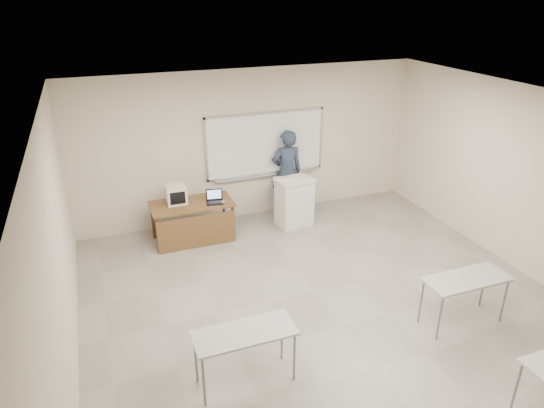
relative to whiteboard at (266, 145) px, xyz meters
name	(u,v)px	position (x,y,z in m)	size (l,w,h in m)	color
floor	(343,326)	(-0.30, -3.97, -1.49)	(7.00, 8.00, 0.01)	gray
whiteboard	(266,145)	(0.00, 0.00, 0.00)	(2.48, 0.10, 1.31)	white
student_desks	(404,349)	(-0.30, -5.32, -0.81)	(4.40, 2.20, 0.73)	#AEAFA9
instructor_desk	(193,215)	(-1.70, -0.78, -0.93)	(1.50, 0.75, 0.75)	brown
podium	(294,202)	(0.32, -0.77, -0.99)	(0.69, 0.51, 0.97)	silver
crt_monitor	(176,194)	(-1.95, -0.54, -0.57)	(0.36, 0.41, 0.34)	beige
laptop	(214,199)	(-1.30, -0.78, -0.68)	(0.30, 0.28, 0.22)	black
mouse	(223,202)	(-1.15, -0.87, -0.71)	(0.09, 0.06, 0.04)	#9D9FA4
keyboard	(286,178)	(0.17, -0.69, -0.49)	(0.49, 0.16, 0.03)	beige
presenter	(287,172)	(0.41, -0.14, -0.59)	(0.65, 0.43, 1.78)	black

